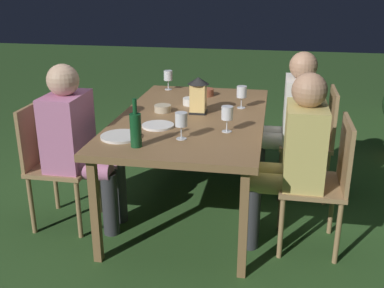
{
  "coord_description": "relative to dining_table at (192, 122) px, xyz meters",
  "views": [
    {
      "loc": [
        3.13,
        0.57,
        1.68
      ],
      "look_at": [
        0.0,
        0.0,
        0.51
      ],
      "focal_mm": 43.09,
      "sensor_mm": 36.0,
      "label": 1
    }
  ],
  "objects": [
    {
      "name": "bowl_olives",
      "position": [
        -0.05,
        -0.23,
        0.08
      ],
      "size": [
        0.12,
        0.12,
        0.05
      ],
      "color": "#BCAD8E",
      "rests_on": "dining_table"
    },
    {
      "name": "wine_glass_d",
      "position": [
        -0.74,
        -0.35,
        0.17
      ],
      "size": [
        0.08,
        0.08,
        0.17
      ],
      "color": "silver",
      "rests_on": "dining_table"
    },
    {
      "name": "green_bottle_on_table",
      "position": [
        0.69,
        -0.21,
        0.16
      ],
      "size": [
        0.07,
        0.07,
        0.29
      ],
      "color": "#144723",
      "rests_on": "dining_table"
    },
    {
      "name": "ground_plane",
      "position": [
        0.0,
        0.0,
        -0.68
      ],
      "size": [
        16.0,
        16.0,
        0.0
      ],
      "primitive_type": "plane",
      "color": "#2D5123"
    },
    {
      "name": "wine_glass_c",
      "position": [
        0.51,
        0.03,
        0.17
      ],
      "size": [
        0.08,
        0.08,
        0.17
      ],
      "color": "silver",
      "rests_on": "dining_table"
    },
    {
      "name": "dining_table",
      "position": [
        0.0,
        0.0,
        0.0
      ],
      "size": [
        1.76,
        1.03,
        0.73
      ],
      "color": "olive",
      "rests_on": "ground"
    },
    {
      "name": "wine_glass_a",
      "position": [
        0.32,
        0.29,
        0.17
      ],
      "size": [
        0.08,
        0.08,
        0.17
      ],
      "color": "silver",
      "rests_on": "dining_table"
    },
    {
      "name": "person_in_pink",
      "position": [
        0.4,
        -0.71,
        -0.04
      ],
      "size": [
        0.38,
        0.47,
        1.15
      ],
      "color": "#C675A3",
      "rests_on": "ground"
    },
    {
      "name": "bowl_bread",
      "position": [
        -0.28,
        -0.06,
        0.08
      ],
      "size": [
        0.12,
        0.12,
        0.05
      ],
      "color": "silver",
      "rests_on": "dining_table"
    },
    {
      "name": "plate_a",
      "position": [
        0.3,
        -0.18,
        0.06
      ],
      "size": [
        0.21,
        0.21,
        0.01
      ],
      "primitive_type": "cylinder",
      "color": "white",
      "rests_on": "dining_table"
    },
    {
      "name": "wine_glass_b",
      "position": [
        -0.26,
        0.33,
        0.17
      ],
      "size": [
        0.08,
        0.08,
        0.17
      ],
      "color": "silver",
      "rests_on": "dining_table"
    },
    {
      "name": "chair_side_right_a",
      "position": [
        -0.4,
        0.91,
        -0.2
      ],
      "size": [
        0.42,
        0.4,
        0.87
      ],
      "color": "#9E7A51",
      "rests_on": "ground"
    },
    {
      "name": "chair_side_right_b",
      "position": [
        0.4,
        0.91,
        -0.2
      ],
      "size": [
        0.42,
        0.4,
        0.87
      ],
      "color": "#9E7A51",
      "rests_on": "ground"
    },
    {
      "name": "plate_b",
      "position": [
        0.55,
        -0.35,
        0.06
      ],
      "size": [
        0.25,
        0.25,
        0.01
      ],
      "primitive_type": "cylinder",
      "color": "white",
      "rests_on": "dining_table"
    },
    {
      "name": "chair_side_left_b",
      "position": [
        0.4,
        -0.91,
        -0.2
      ],
      "size": [
        0.42,
        0.4,
        0.87
      ],
      "color": "#9E7A51",
      "rests_on": "ground"
    },
    {
      "name": "person_in_mustard",
      "position": [
        0.4,
        0.71,
        -0.04
      ],
      "size": [
        0.38,
        0.47,
        1.15
      ],
      "color": "tan",
      "rests_on": "ground"
    },
    {
      "name": "lantern_centerpiece",
      "position": [
        -0.07,
        0.03,
        0.2
      ],
      "size": [
        0.15,
        0.15,
        0.27
      ],
      "color": "black",
      "rests_on": "dining_table"
    },
    {
      "name": "person_in_cream",
      "position": [
        -0.4,
        0.71,
        -0.04
      ],
      "size": [
        0.38,
        0.47,
        1.15
      ],
      "color": "white",
      "rests_on": "ground"
    },
    {
      "name": "bowl_salad",
      "position": [
        -0.59,
        0.01,
        0.08
      ],
      "size": [
        0.14,
        0.14,
        0.06
      ],
      "color": "#9E5138",
      "rests_on": "dining_table"
    }
  ]
}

